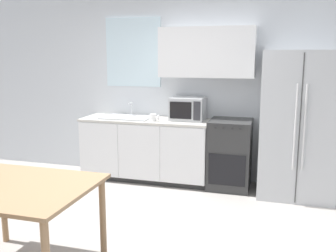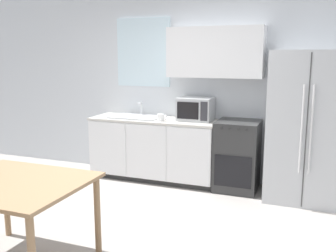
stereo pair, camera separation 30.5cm
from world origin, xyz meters
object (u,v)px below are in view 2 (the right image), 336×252
object	(u,v)px
oven_range	(237,155)
refrigerator	(307,127)
dining_table	(14,193)
coffee_mug	(161,117)
microwave	(196,109)

from	to	relation	value
oven_range	refrigerator	distance (m)	0.95
oven_range	dining_table	world-z (taller)	oven_range
coffee_mug	oven_range	bearing A→B (deg)	7.74
microwave	coffee_mug	world-z (taller)	microwave
refrigerator	dining_table	size ratio (longest dim) A/B	1.58
oven_range	microwave	bearing A→B (deg)	172.84
microwave	dining_table	distance (m)	2.76
oven_range	refrigerator	bearing A→B (deg)	-4.22
oven_range	refrigerator	size ratio (longest dim) A/B	0.51
coffee_mug	dining_table	xyz separation A→B (m)	(-0.33, -2.41, -0.27)
refrigerator	dining_table	distance (m)	3.33
microwave	dining_table	xyz separation A→B (m)	(-0.76, -2.63, -0.38)
dining_table	microwave	bearing A→B (deg)	73.93
refrigerator	microwave	size ratio (longest dim) A/B	3.93
microwave	coffee_mug	bearing A→B (deg)	-153.14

